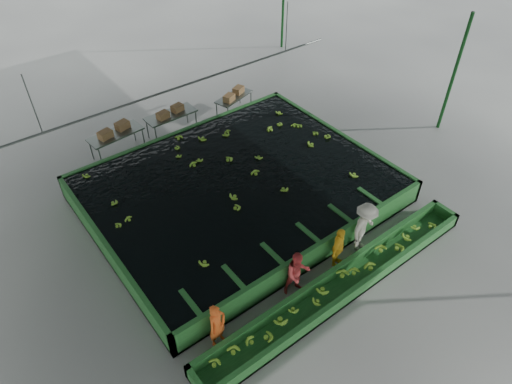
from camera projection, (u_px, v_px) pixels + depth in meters
ground at (265, 222)px, 15.59m from camera, size 80.00×80.00×0.00m
shed_roof at (267, 90)px, 12.30m from camera, size 20.00×22.00×0.04m
shed_posts at (266, 164)px, 13.94m from camera, size 20.00×22.00×5.00m
flotation_tank at (239, 189)px, 16.19m from camera, size 10.00×8.00×0.90m
tank_water at (239, 180)px, 15.93m from camera, size 9.70×7.70×0.00m
sorting_trough at (342, 285)px, 13.27m from camera, size 10.00×1.00×0.50m
cableway_rail at (181, 86)px, 16.61m from camera, size 0.08×0.08×14.00m
rail_hanger_left at (32, 105)px, 13.65m from camera, size 0.04×0.04×2.00m
rail_hanger_right at (287, 27)px, 18.25m from camera, size 0.04×0.04×2.00m
worker_a at (217, 325)px, 11.68m from camera, size 0.61×0.47×1.49m
worker_b at (298, 273)px, 12.92m from camera, size 0.90×0.80×1.55m
worker_c at (338, 248)px, 13.69m from camera, size 0.95×0.70×1.50m
worker_d at (364, 228)px, 14.08m from camera, size 1.35×1.01×1.85m
packing_table_left at (118, 144)px, 18.23m from camera, size 2.22×1.07×0.98m
packing_table_mid at (172, 124)px, 19.32m from camera, size 2.17×0.89×0.98m
packing_table_right at (234, 104)px, 20.67m from camera, size 1.99×1.23×0.85m
box_stack_left at (115, 133)px, 17.94m from camera, size 1.41×0.70×0.29m
box_stack_mid at (171, 114)px, 18.98m from camera, size 1.30×0.58×0.27m
box_stack_right at (234, 97)px, 20.36m from camera, size 1.35×0.86×0.28m
floating_bananas at (226, 169)px, 16.40m from camera, size 8.66×5.90×0.12m
trough_bananas at (342, 281)px, 13.17m from camera, size 8.29×0.55×0.11m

